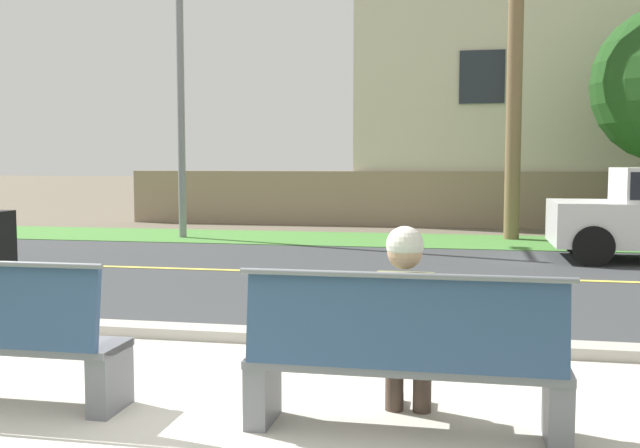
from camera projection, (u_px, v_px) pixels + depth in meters
ground_plane at (359, 261)px, 12.20m from camera, size 140.00×140.00×0.00m
sidewalk_pavement at (190, 413)px, 4.77m from camera, size 44.00×3.60×0.01m
curb_edge at (269, 336)px, 6.67m from camera, size 44.00×0.30×0.11m
street_asphalt at (344, 274)px, 10.73m from camera, size 52.00×8.00×0.01m
road_centre_line at (344, 274)px, 10.73m from camera, size 48.00×0.14×0.01m
far_verge_grass at (382, 240)px, 15.45m from camera, size 48.00×2.80×0.02m
bench_right at (404, 362)px, 4.32m from camera, size 1.90×0.48×1.01m
seated_person_olive at (405, 319)px, 4.47m from camera, size 0.52×0.68×1.25m
streetlamp at (183, 31)px, 15.71m from camera, size 0.24×2.10×7.80m
garden_wall at (372, 198)px, 18.95m from camera, size 13.00×0.36×1.40m
house_across_street at (575, 88)px, 20.78m from camera, size 12.61×6.91×7.38m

